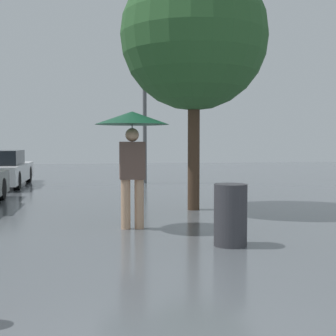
{
  "coord_description": "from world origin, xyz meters",
  "views": [
    {
      "loc": [
        -0.25,
        -2.24,
        1.48
      ],
      "look_at": [
        1.09,
        5.65,
        1.03
      ],
      "focal_mm": 50.0,
      "sensor_mm": 36.0,
      "label": 1
    }
  ],
  "objects": [
    {
      "name": "pedestrian",
      "position": [
        0.47,
        5.65,
        1.64
      ],
      "size": [
        1.26,
        1.26,
        1.99
      ],
      "color": "tan",
      "rests_on": "ground_plane"
    },
    {
      "name": "trash_bin",
      "position": [
        1.73,
        4.13,
        0.44
      ],
      "size": [
        0.47,
        0.47,
        0.88
      ],
      "color": "#38383D",
      "rests_on": "ground_plane"
    },
    {
      "name": "street_lamp",
      "position": [
        1.74,
        14.45,
        2.84
      ],
      "size": [
        0.35,
        0.35,
        4.46
      ],
      "color": "#515456",
      "rests_on": "ground_plane"
    },
    {
      "name": "tree",
      "position": [
        2.0,
        7.67,
        3.73
      ],
      "size": [
        3.17,
        3.17,
        5.33
      ],
      "color": "#473323",
      "rests_on": "ground_plane"
    }
  ]
}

